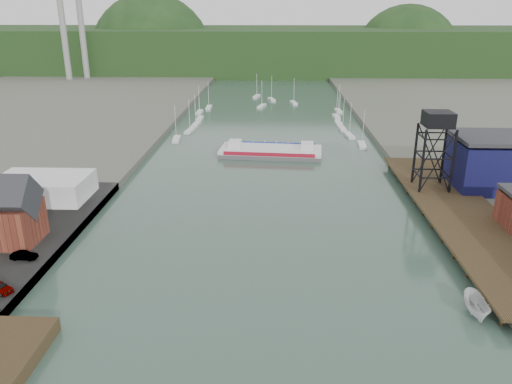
{
  "coord_description": "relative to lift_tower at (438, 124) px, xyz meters",
  "views": [
    {
      "loc": [
        2.16,
        -42.23,
        37.34
      ],
      "look_at": [
        -1.29,
        48.53,
        4.0
      ],
      "focal_mm": 35.0,
      "sensor_mm": 36.0,
      "label": 1
    }
  ],
  "objects": [
    {
      "name": "chain_ferry",
      "position": [
        -33.81,
        30.63,
        -14.52
      ],
      "size": [
        28.09,
        13.13,
        3.93
      ],
      "rotation": [
        0.0,
        0.0,
        -0.08
      ],
      "color": "#535356",
      "rests_on": "ground"
    },
    {
      "name": "east_pier",
      "position": [
        2.0,
        -13.0,
        -13.75
      ],
      "size": [
        14.0,
        70.0,
        2.45
      ],
      "color": "black",
      "rests_on": "ground"
    },
    {
      "name": "motorboat",
      "position": [
        -6.48,
        -43.95,
        -14.37
      ],
      "size": [
        3.01,
        6.79,
        2.55
      ],
      "primitive_type": "imported",
      "rotation": [
        0.0,
        0.0,
        -0.08
      ],
      "color": "silver",
      "rests_on": "ground"
    },
    {
      "name": "smokestacks",
      "position": [
        -141.0,
        174.5,
        14.35
      ],
      "size": [
        11.2,
        8.2,
        60.0
      ],
      "color": "gray",
      "rests_on": "ground"
    },
    {
      "name": "car_west_b",
      "position": [
        -70.62,
        -34.0,
        -13.4
      ],
      "size": [
        3.94,
        1.4,
        1.3
      ],
      "primitive_type": "imported",
      "rotation": [
        0.0,
        0.0,
        1.56
      ],
      "color": "#999999",
      "rests_on": "west_quay"
    },
    {
      "name": "marina_sailboats",
      "position": [
        -34.92,
        80.46,
        -15.3
      ],
      "size": [
        57.71,
        92.65,
        0.9
      ],
      "color": "silver",
      "rests_on": "ground"
    },
    {
      "name": "lift_tower",
      "position": [
        0.0,
        0.0,
        0.0
      ],
      "size": [
        6.5,
        6.5,
        16.0
      ],
      "color": "black",
      "rests_on": "east_pier"
    },
    {
      "name": "blue_shed",
      "position": [
        15.0,
        2.0,
        -8.59
      ],
      "size": [
        20.5,
        14.5,
        11.3
      ],
      "color": "#0C0C36",
      "rests_on": "east_land"
    },
    {
      "name": "distant_hills",
      "position": [
        -38.98,
        243.35,
        -5.27
      ],
      "size": [
        500.0,
        120.0,
        80.0
      ],
      "color": "#193216",
      "rests_on": "ground"
    },
    {
      "name": "white_shed",
      "position": [
        -79.0,
        -8.0,
        -11.8
      ],
      "size": [
        18.0,
        12.0,
        4.5
      ],
      "primitive_type": "cube",
      "color": "silver",
      "rests_on": "west_quay"
    }
  ]
}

